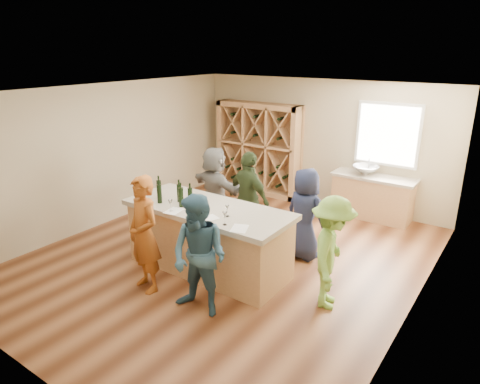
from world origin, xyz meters
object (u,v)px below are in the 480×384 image
Objects in this scene: wine_bottle_c at (179,193)px; person_server at (332,253)px; sink at (365,170)px; person_near_left at (144,234)px; wine_bottle_b at (159,194)px; wine_bottle_d at (181,197)px; tasting_counter_base at (208,241)px; wine_bottle_a at (159,189)px; wine_bottle_e at (190,197)px; person_far_left at (215,189)px; person_far_mid at (249,199)px; person_far_right at (305,214)px; person_near_right at (199,256)px; wine_rack at (258,149)px.

person_server is (2.55, 0.23, -0.42)m from wine_bottle_c.
person_near_left is at bearing -108.78° from sink.
sink is at bearing 63.91° from wine_bottle_b.
tasting_counter_base is at bearing 32.51° from wine_bottle_d.
wine_bottle_b is (0.16, -0.15, -0.00)m from wine_bottle_a.
sink is 4.47m from wine_bottle_b.
person_near_left reaches higher than wine_bottle_c.
person_server is at bearing 5.94° from wine_bottle_a.
wine_bottle_e is at bearing -110.64° from sink.
wine_bottle_e is 0.18× the size of person_far_left.
person_far_mid is (0.21, 1.33, -0.37)m from wine_bottle_e.
wine_bottle_a is 2.97m from person_server.
wine_bottle_a is 0.19× the size of person_far_right.
wine_bottle_c is 0.17× the size of person_near_right.
wine_rack is 0.85× the size of tasting_counter_base.
person_near_left reaches higher than tasting_counter_base.
person_near_left is at bearing -81.31° from wine_bottle_c.
person_server is (2.41, 1.15, -0.08)m from person_near_left.
person_far_right is at bearing 71.37° from person_near_left.
person_far_mid reaches higher than person_server.
wine_bottle_b is 0.19× the size of person_server.
person_far_left is (-0.93, 1.36, 0.33)m from tasting_counter_base.
wine_rack is at bearing 111.37° from tasting_counter_base.
person_near_right is at bearing 114.22° from person_server.
person_far_right is at bearing 24.87° from person_server.
person_near_right is 1.05× the size of person_server.
wine_bottle_d is 0.85m from person_near_left.
person_near_left is (0.52, -0.85, -0.36)m from wine_bottle_a.
wine_bottle_b is at bearing -79.76° from wine_rack.
wine_rack is 5.05m from person_server.
person_near_left is at bearing -58.48° from wine_bottle_a.
tasting_counter_base is 1.56× the size of person_far_left.
wine_bottle_c is at bearing 118.39° from person_far_left.
person_far_left reaches higher than sink.
wine_rack reaches higher than person_near_left.
person_far_mid reaches higher than wine_bottle_e.
person_near_left is (-0.15, -0.85, -0.35)m from wine_bottle_e.
wine_rack reaches higher than wine_bottle_e.
wine_bottle_d is (0.55, -0.07, -0.00)m from wine_bottle_a.
sink is 0.34× the size of person_server.
wine_rack is 7.52× the size of wine_bottle_c.
person_far_right is 0.95× the size of person_far_left.
person_server is at bearing -45.97° from wine_rack.
wine_bottle_d is (-0.35, -0.22, 0.73)m from tasting_counter_base.
sink is 1.80× the size of wine_bottle_e.
wine_bottle_d is 0.18× the size of person_far_mid.
person_server is (2.26, 0.29, -0.43)m from wine_bottle_e.
person_far_right is at bearing 35.56° from wine_bottle_a.
person_far_mid reaches higher than wine_bottle_d.
person_near_right reaches higher than wine_bottle_e.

